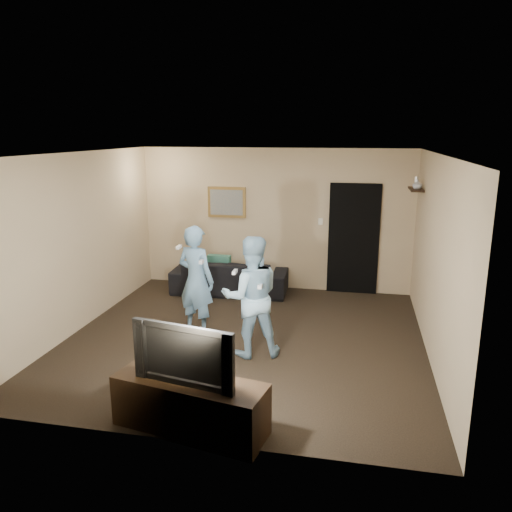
% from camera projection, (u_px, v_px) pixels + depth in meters
% --- Properties ---
extents(ground, '(5.00, 5.00, 0.00)m').
position_uv_depth(ground, '(245.00, 338.00, 7.15)').
color(ground, black).
rests_on(ground, ground).
extents(ceiling, '(5.00, 5.00, 0.04)m').
position_uv_depth(ceiling, '(244.00, 154.00, 6.51)').
color(ceiling, silver).
rests_on(ceiling, wall_back).
extents(wall_back, '(5.00, 0.04, 2.60)m').
position_uv_depth(wall_back, '(274.00, 220.00, 9.21)').
color(wall_back, tan).
rests_on(wall_back, ground).
extents(wall_front, '(5.00, 0.04, 2.60)m').
position_uv_depth(wall_front, '(182.00, 314.00, 4.45)').
color(wall_front, tan).
rests_on(wall_front, ground).
extents(wall_left, '(0.04, 5.00, 2.60)m').
position_uv_depth(wall_left, '(79.00, 242.00, 7.32)').
color(wall_left, tan).
rests_on(wall_left, ground).
extents(wall_right, '(0.04, 5.00, 2.60)m').
position_uv_depth(wall_right, '(436.00, 259.00, 6.34)').
color(wall_right, tan).
rests_on(wall_right, ground).
extents(sofa, '(2.12, 0.90, 0.61)m').
position_uv_depth(sofa, '(230.00, 276.00, 9.13)').
color(sofa, black).
rests_on(sofa, ground).
extents(throw_pillow, '(0.43, 0.15, 0.42)m').
position_uv_depth(throw_pillow, '(219.00, 266.00, 9.12)').
color(throw_pillow, '#1C5449').
rests_on(throw_pillow, sofa).
extents(painting_frame, '(0.72, 0.05, 0.57)m').
position_uv_depth(painting_frame, '(227.00, 202.00, 9.28)').
color(painting_frame, olive).
rests_on(painting_frame, wall_back).
extents(painting_canvas, '(0.62, 0.01, 0.47)m').
position_uv_depth(painting_canvas, '(226.00, 202.00, 9.26)').
color(painting_canvas, slate).
rests_on(painting_canvas, painting_frame).
extents(doorway, '(0.90, 0.06, 2.00)m').
position_uv_depth(doorway, '(353.00, 239.00, 8.97)').
color(doorway, black).
rests_on(doorway, ground).
extents(light_switch, '(0.08, 0.02, 0.12)m').
position_uv_depth(light_switch, '(321.00, 221.00, 9.02)').
color(light_switch, silver).
rests_on(light_switch, wall_back).
extents(wall_shelf, '(0.20, 0.60, 0.03)m').
position_uv_depth(wall_shelf, '(416.00, 189.00, 7.91)').
color(wall_shelf, black).
rests_on(wall_shelf, wall_right).
extents(shelf_vase, '(0.18, 0.18, 0.15)m').
position_uv_depth(shelf_vase, '(417.00, 184.00, 7.76)').
color(shelf_vase, '#BBBBC0').
rests_on(shelf_vase, wall_shelf).
extents(shelf_figurine, '(0.06, 0.06, 0.18)m').
position_uv_depth(shelf_figurine, '(416.00, 182.00, 7.93)').
color(shelf_figurine, '#B7B6BB').
rests_on(shelf_figurine, wall_shelf).
extents(tv_console, '(1.60, 0.78, 0.55)m').
position_uv_depth(tv_console, '(190.00, 406.00, 4.93)').
color(tv_console, black).
rests_on(tv_console, ground).
extents(television, '(1.07, 0.34, 0.61)m').
position_uv_depth(television, '(188.00, 351.00, 4.78)').
color(television, black).
rests_on(television, tv_console).
extents(wii_player_left, '(0.68, 0.57, 1.61)m').
position_uv_depth(wii_player_left, '(196.00, 280.00, 7.17)').
color(wii_player_left, '#6894B5').
rests_on(wii_player_left, ground).
extents(wii_player_right, '(0.93, 0.82, 1.60)m').
position_uv_depth(wii_player_right, '(251.00, 297.00, 6.46)').
color(wii_player_right, '#92BCD4').
rests_on(wii_player_right, ground).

